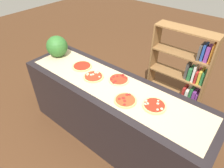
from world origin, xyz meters
TOP-DOWN VIEW (x-y plane):
  - ground_plane at (0.00, 0.00)m, footprint 12.00×12.00m
  - counter at (0.00, 0.00)m, footprint 2.36×0.69m
  - parchment_paper at (0.00, 0.00)m, footprint 2.21×0.52m
  - pizza_plain_0 at (-0.53, 0.05)m, footprint 0.25×0.25m
  - pizza_mushroom_1 at (-0.27, -0.02)m, footprint 0.24×0.24m
  - pizza_pepperoni_2 at (-0.00, 0.12)m, footprint 0.23×0.23m
  - pizza_pepperoni_3 at (0.27, -0.11)m, footprint 0.23×0.23m
  - pizza_mushroom_4 at (0.53, -0.00)m, footprint 0.23×0.23m
  - watermelon at (-1.00, 0.05)m, footprint 0.28×0.28m
  - bookshelf at (0.47, 1.01)m, footprint 0.79×0.23m

SIDE VIEW (x-z plane):
  - ground_plane at x=0.00m, z-range 0.00..0.00m
  - counter at x=0.00m, z-range 0.00..0.88m
  - bookshelf at x=0.47m, z-range -0.04..1.27m
  - parchment_paper at x=0.00m, z-range 0.88..0.89m
  - pizza_pepperoni_3 at x=0.27m, z-range 0.88..0.91m
  - pizza_mushroom_1 at x=-0.27m, z-range 0.88..0.91m
  - pizza_pepperoni_2 at x=0.00m, z-range 0.88..0.91m
  - pizza_plain_0 at x=-0.53m, z-range 0.89..0.91m
  - pizza_mushroom_4 at x=0.53m, z-range 0.88..0.91m
  - watermelon at x=-1.00m, z-range 0.88..1.17m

